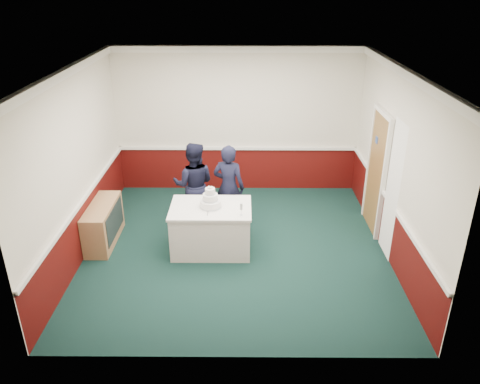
{
  "coord_description": "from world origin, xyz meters",
  "views": [
    {
      "loc": [
        0.12,
        -6.81,
        4.21
      ],
      "look_at": [
        0.07,
        -0.1,
        1.1
      ],
      "focal_mm": 35.0,
      "sensor_mm": 36.0,
      "label": 1
    }
  ],
  "objects_px": {
    "cake_table": "(211,228)",
    "person_woman": "(229,187)",
    "champagne_flute": "(241,207)",
    "wedding_cake": "(210,201)",
    "person_man": "(194,185)",
    "cake_knife": "(208,212)",
    "sideboard": "(103,224)"
  },
  "relations": [
    {
      "from": "champagne_flute",
      "to": "person_man",
      "type": "distance_m",
      "value": 1.47
    },
    {
      "from": "cake_table",
      "to": "cake_knife",
      "type": "bearing_deg",
      "value": -98.53
    },
    {
      "from": "sideboard",
      "to": "person_man",
      "type": "relative_size",
      "value": 0.76
    },
    {
      "from": "cake_table",
      "to": "person_woman",
      "type": "distance_m",
      "value": 0.93
    },
    {
      "from": "wedding_cake",
      "to": "champagne_flute",
      "type": "bearing_deg",
      "value": -29.25
    },
    {
      "from": "wedding_cake",
      "to": "person_man",
      "type": "height_order",
      "value": "person_man"
    },
    {
      "from": "cake_table",
      "to": "person_man",
      "type": "bearing_deg",
      "value": 111.76
    },
    {
      "from": "cake_knife",
      "to": "sideboard",
      "type": "bearing_deg",
      "value": 167.95
    },
    {
      "from": "wedding_cake",
      "to": "person_man",
      "type": "bearing_deg",
      "value": 111.76
    },
    {
      "from": "person_woman",
      "to": "person_man",
      "type": "bearing_deg",
      "value": 6.5
    },
    {
      "from": "cake_table",
      "to": "champagne_flute",
      "type": "bearing_deg",
      "value": -29.25
    },
    {
      "from": "person_man",
      "to": "person_woman",
      "type": "distance_m",
      "value": 0.64
    },
    {
      "from": "sideboard",
      "to": "cake_knife",
      "type": "relative_size",
      "value": 5.45
    },
    {
      "from": "cake_knife",
      "to": "person_man",
      "type": "xyz_separation_m",
      "value": [
        -0.33,
        1.1,
        -0.0
      ]
    },
    {
      "from": "cake_knife",
      "to": "champagne_flute",
      "type": "relative_size",
      "value": 1.07
    },
    {
      "from": "sideboard",
      "to": "cake_knife",
      "type": "bearing_deg",
      "value": -12.97
    },
    {
      "from": "cake_knife",
      "to": "champagne_flute",
      "type": "height_order",
      "value": "champagne_flute"
    },
    {
      "from": "champagne_flute",
      "to": "person_woman",
      "type": "relative_size",
      "value": 0.13
    },
    {
      "from": "champagne_flute",
      "to": "person_woman",
      "type": "bearing_deg",
      "value": 101.88
    },
    {
      "from": "sideboard",
      "to": "wedding_cake",
      "type": "distance_m",
      "value": 1.96
    },
    {
      "from": "cake_table",
      "to": "person_woman",
      "type": "bearing_deg",
      "value": 70.99
    },
    {
      "from": "person_woman",
      "to": "cake_table",
      "type": "bearing_deg",
      "value": 86.98
    },
    {
      "from": "cake_knife",
      "to": "champagne_flute",
      "type": "bearing_deg",
      "value": -7.66
    },
    {
      "from": "cake_table",
      "to": "champagne_flute",
      "type": "relative_size",
      "value": 6.44
    },
    {
      "from": "cake_table",
      "to": "champagne_flute",
      "type": "height_order",
      "value": "champagne_flute"
    },
    {
      "from": "sideboard",
      "to": "champagne_flute",
      "type": "xyz_separation_m",
      "value": [
        2.36,
        -0.5,
        0.58
      ]
    },
    {
      "from": "champagne_flute",
      "to": "person_woman",
      "type": "distance_m",
      "value": 1.11
    },
    {
      "from": "sideboard",
      "to": "wedding_cake",
      "type": "relative_size",
      "value": 3.3
    },
    {
      "from": "person_man",
      "to": "person_woman",
      "type": "relative_size",
      "value": 1.0
    },
    {
      "from": "wedding_cake",
      "to": "person_man",
      "type": "distance_m",
      "value": 0.98
    },
    {
      "from": "person_man",
      "to": "wedding_cake",
      "type": "bearing_deg",
      "value": 114.01
    },
    {
      "from": "cake_knife",
      "to": "champagne_flute",
      "type": "xyz_separation_m",
      "value": [
        0.53,
        -0.08,
        0.14
      ]
    }
  ]
}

